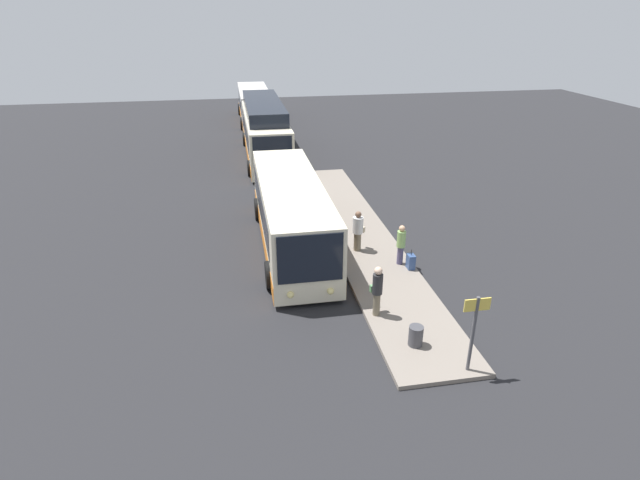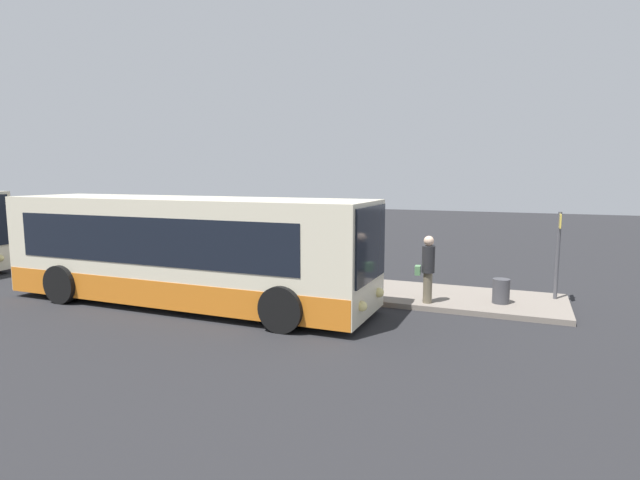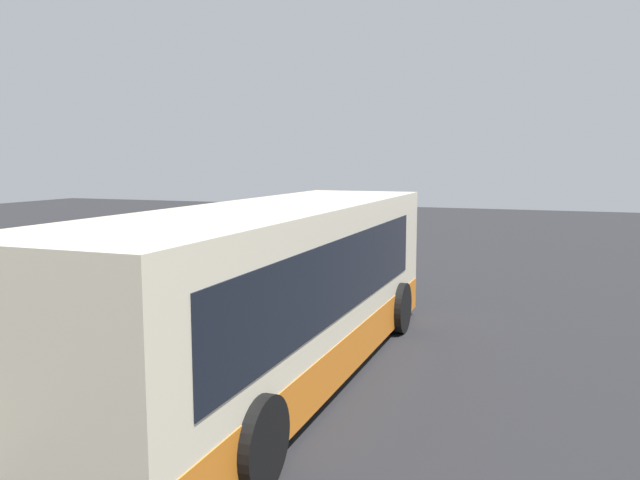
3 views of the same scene
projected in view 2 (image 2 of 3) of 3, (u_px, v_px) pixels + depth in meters
name	position (u px, v px, depth m)	size (l,w,h in m)	color
ground	(181.00, 302.00, 13.92)	(80.00, 80.00, 0.00)	#232326
platform	(239.00, 279.00, 16.69)	(20.00, 2.86, 0.14)	slate
bus_lead	(184.00, 252.00, 13.56)	(10.59, 2.82, 2.91)	beige
passenger_boarding	(334.00, 251.00, 16.21)	(0.38, 0.38, 1.66)	#4C476B
passenger_waiting	(428.00, 266.00, 13.14)	(0.54, 0.37, 1.80)	#6B604C
passenger_with_bags	(273.00, 254.00, 15.53)	(0.68, 0.68, 1.76)	#6B604C
suitcase	(350.00, 269.00, 16.39)	(0.40, 0.27, 0.83)	#334C7F
sign_post	(558.00, 245.00, 13.51)	(0.10, 0.75, 2.39)	#4C4C51
trash_bin	(501.00, 291.00, 13.20)	(0.44, 0.44, 0.65)	#3F3F44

